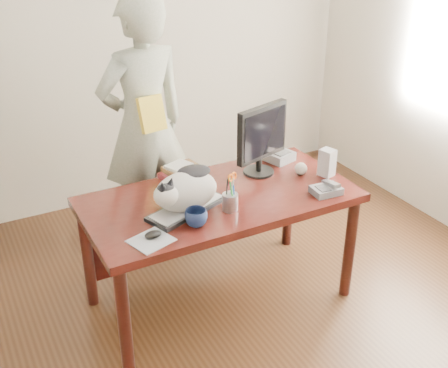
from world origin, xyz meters
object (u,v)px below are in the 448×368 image
(monitor, at_px, (262,136))
(mouse, at_px, (153,235))
(desk, at_px, (214,212))
(person, at_px, (144,126))
(calculator, at_px, (276,155))
(coffee_mug, at_px, (196,218))
(keyboard, at_px, (187,208))
(pen_cup, at_px, (230,200))
(book_stack, at_px, (181,171))
(cat, at_px, (184,190))
(baseball, at_px, (301,169))
(speaker, at_px, (327,163))
(phone, at_px, (327,189))

(monitor, height_order, mouse, monitor)
(desk, bearing_deg, person, 98.78)
(calculator, bearing_deg, coffee_mug, -163.45)
(desk, xyz_separation_m, mouse, (-0.52, -0.33, 0.17))
(keyboard, distance_m, person, 0.98)
(monitor, xyz_separation_m, mouse, (-0.89, -0.39, -0.23))
(monitor, xyz_separation_m, pen_cup, (-0.39, -0.32, -0.19))
(book_stack, distance_m, person, 0.57)
(coffee_mug, height_order, book_stack, coffee_mug)
(mouse, distance_m, calculator, 1.21)
(keyboard, distance_m, monitor, 0.69)
(mouse, bearing_deg, calculator, 8.21)
(cat, relative_size, pen_cup, 2.00)
(baseball, bearing_deg, desk, 173.74)
(book_stack, distance_m, calculator, 0.67)
(baseball, bearing_deg, speaker, -32.45)
(phone, bearing_deg, baseball, 91.99)
(phone, height_order, speaker, speaker)
(desk, xyz_separation_m, monitor, (0.37, 0.06, 0.40))
(keyboard, distance_m, calculator, 0.89)
(coffee_mug, xyz_separation_m, baseball, (0.85, 0.25, -0.01))
(pen_cup, bearing_deg, coffee_mug, -165.18)
(speaker, bearing_deg, person, 114.58)
(monitor, distance_m, mouse, 0.99)
(cat, distance_m, baseball, 0.85)
(pen_cup, bearing_deg, keyboard, 153.84)
(mouse, bearing_deg, coffee_mug, -15.78)
(speaker, xyz_separation_m, book_stack, (-0.82, 0.41, -0.05))
(keyboard, height_order, phone, phone)
(speaker, bearing_deg, monitor, 131.98)
(keyboard, height_order, calculator, calculator)
(cat, height_order, phone, cat)
(desk, relative_size, phone, 8.90)
(coffee_mug, bearing_deg, speaker, 9.60)
(calculator, bearing_deg, book_stack, 160.06)
(calculator, xyz_separation_m, person, (-0.70, 0.61, 0.13))
(speaker, distance_m, person, 1.28)
(desk, height_order, person, person)
(pen_cup, xyz_separation_m, baseball, (0.61, 0.19, -0.02))
(book_stack, height_order, calculator, book_stack)
(pen_cup, height_order, phone, pen_cup)
(coffee_mug, distance_m, calculator, 0.99)
(mouse, bearing_deg, phone, -18.91)
(keyboard, height_order, mouse, mouse)
(monitor, distance_m, phone, 0.51)
(desk, xyz_separation_m, speaker, (0.72, -0.15, 0.23))
(coffee_mug, distance_m, person, 1.14)
(pen_cup, height_order, mouse, pen_cup)
(keyboard, relative_size, coffee_mug, 4.23)
(desk, bearing_deg, keyboard, -149.45)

